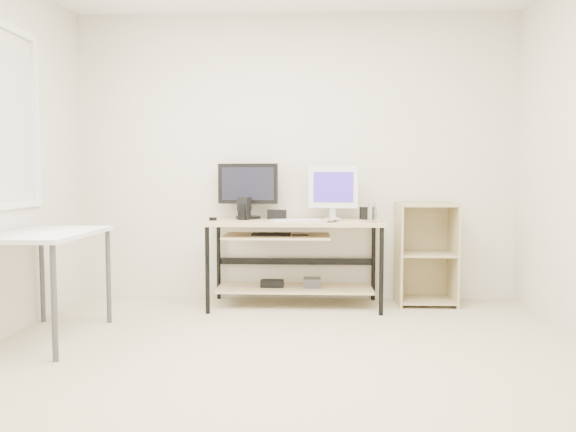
# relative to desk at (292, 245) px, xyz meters

# --- Properties ---
(room) EXTENTS (4.01, 4.01, 2.62)m
(room) POSITION_rel_desk_xyz_m (-0.11, -1.62, 0.78)
(room) COLOR beige
(room) RESTS_ON ground
(desk) EXTENTS (1.50, 0.65, 0.75)m
(desk) POSITION_rel_desk_xyz_m (0.00, 0.00, 0.00)
(desk) COLOR tan
(desk) RESTS_ON ground
(side_table) EXTENTS (0.60, 1.00, 0.75)m
(side_table) POSITION_rel_desk_xyz_m (-1.65, -1.06, 0.13)
(side_table) COLOR silver
(side_table) RESTS_ON ground
(shelf_unit) EXTENTS (0.50, 0.40, 0.90)m
(shelf_unit) POSITION_rel_desk_xyz_m (1.18, 0.16, -0.09)
(shelf_unit) COLOR tan
(shelf_unit) RESTS_ON ground
(black_monitor) EXTENTS (0.54, 0.22, 0.49)m
(black_monitor) POSITION_rel_desk_xyz_m (-0.40, 0.19, 0.49)
(black_monitor) COLOR black
(black_monitor) RESTS_ON desk
(white_imac) EXTENTS (0.44, 0.14, 0.47)m
(white_imac) POSITION_rel_desk_xyz_m (0.36, 0.14, 0.48)
(white_imac) COLOR silver
(white_imac) RESTS_ON desk
(keyboard) EXTENTS (0.43, 0.24, 0.01)m
(keyboard) POSITION_rel_desk_xyz_m (0.04, -0.04, 0.22)
(keyboard) COLOR silver
(keyboard) RESTS_ON desk
(mouse) EXTENTS (0.09, 0.11, 0.03)m
(mouse) POSITION_rel_desk_xyz_m (0.38, -0.07, 0.23)
(mouse) COLOR #AFAFB4
(mouse) RESTS_ON desk
(center_speaker) EXTENTS (0.17, 0.09, 0.08)m
(center_speaker) POSITION_rel_desk_xyz_m (-0.14, 0.16, 0.25)
(center_speaker) COLOR black
(center_speaker) RESTS_ON desk
(speaker_left) EXTENTS (0.12, 0.12, 0.20)m
(speaker_left) POSITION_rel_desk_xyz_m (-0.42, 0.05, 0.31)
(speaker_left) COLOR black
(speaker_left) RESTS_ON desk
(speaker_right) EXTENTS (0.11, 0.11, 0.11)m
(speaker_right) POSITION_rel_desk_xyz_m (0.65, 0.15, 0.27)
(speaker_right) COLOR black
(speaker_right) RESTS_ON desk
(audio_controller) EXTENTS (0.08, 0.07, 0.14)m
(audio_controller) POSITION_rel_desk_xyz_m (-0.43, 0.02, 0.28)
(audio_controller) COLOR black
(audio_controller) RESTS_ON desk
(volume_puck) EXTENTS (0.08, 0.08, 0.03)m
(volume_puck) POSITION_rel_desk_xyz_m (-0.68, -0.03, 0.23)
(volume_puck) COLOR black
(volume_puck) RESTS_ON desk
(smartphone) EXTENTS (0.08, 0.11, 0.01)m
(smartphone) POSITION_rel_desk_xyz_m (0.34, -0.15, 0.22)
(smartphone) COLOR black
(smartphone) RESTS_ON desk
(coaster) EXTENTS (0.13, 0.13, 0.01)m
(coaster) POSITION_rel_desk_xyz_m (0.67, -0.15, 0.21)
(coaster) COLOR #A06F48
(coaster) RESTS_ON desk
(drinking_glass) EXTENTS (0.10, 0.10, 0.15)m
(drinking_glass) POSITION_rel_desk_xyz_m (0.67, -0.15, 0.29)
(drinking_glass) COLOR white
(drinking_glass) RESTS_ON coaster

